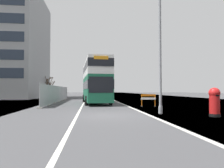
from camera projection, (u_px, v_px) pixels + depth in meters
ground at (116, 116)px, 12.77m from camera, size 140.00×280.00×0.10m
double_decker_bus at (96, 81)px, 24.18m from camera, size 3.36×10.53×5.01m
lamppost_foreground at (160, 50)px, 13.58m from camera, size 0.29×0.70×9.04m
red_pillar_postbox at (215, 101)px, 11.97m from camera, size 0.65×0.65×1.73m
roadworks_barrier at (148, 99)px, 19.39m from camera, size 1.46×0.66×1.19m
construction_site_fence at (58, 94)px, 27.50m from camera, size 0.44×20.60×2.18m
car_oncoming_near at (96, 93)px, 41.58m from camera, size 1.98×3.85×2.05m
car_receding_mid at (95, 93)px, 49.25m from camera, size 1.93×4.23×2.20m
bare_tree_far_verge_near at (50, 88)px, 50.53m from camera, size 2.63×2.57×4.91m
bare_tree_far_verge_mid at (47, 86)px, 45.69m from camera, size 2.07×2.19×4.76m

